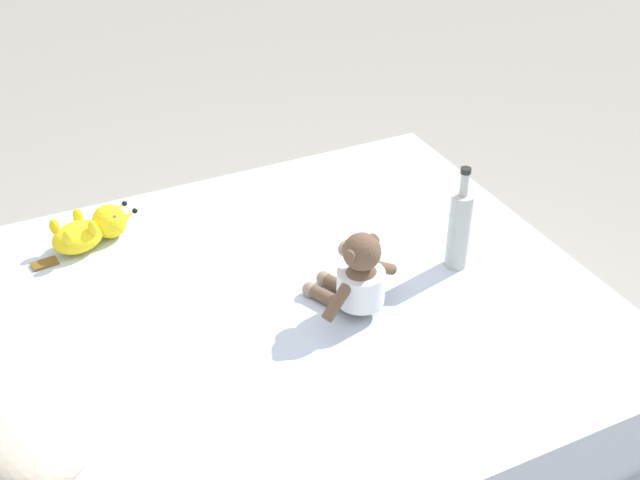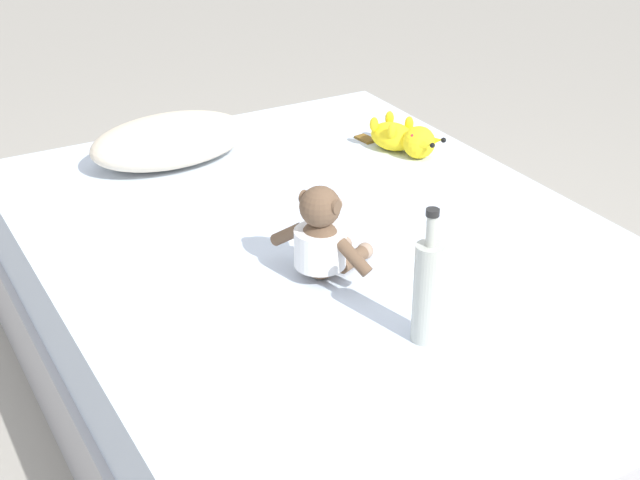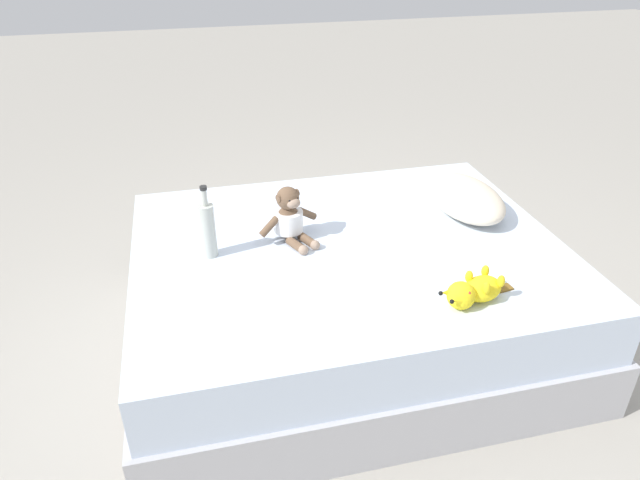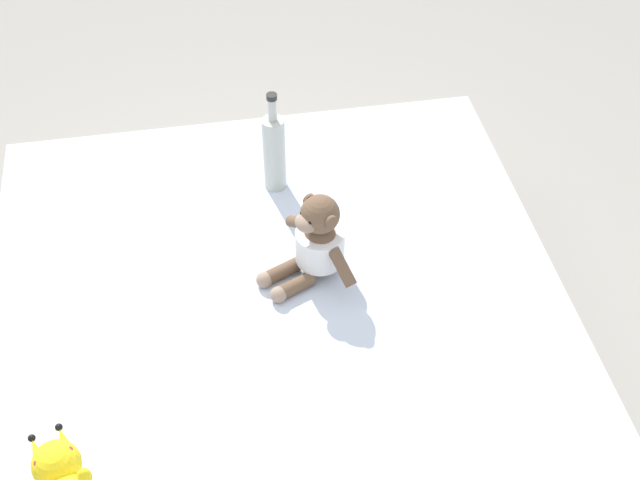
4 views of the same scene
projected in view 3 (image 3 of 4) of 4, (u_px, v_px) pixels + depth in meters
ground_plane at (346, 336)px, 2.64m from camera, size 16.00×16.00×0.00m
bed at (347, 293)px, 2.52m from camera, size 1.44×1.81×0.49m
pillow at (465, 197)px, 2.62m from camera, size 0.50×0.32×0.14m
plush_monkey at (290, 218)px, 2.39m from camera, size 0.25×0.27×0.24m
plush_yellow_creature at (473, 291)px, 2.03m from camera, size 0.17×0.32×0.10m
glass_bottle at (208, 229)px, 2.27m from camera, size 0.06×0.06×0.30m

